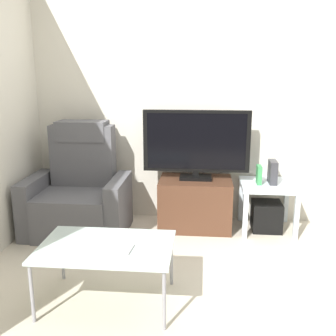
{
  "coord_description": "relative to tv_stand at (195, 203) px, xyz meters",
  "views": [
    {
      "loc": [
        -0.07,
        -2.97,
        1.56
      ],
      "look_at": [
        -0.39,
        0.5,
        0.7
      ],
      "focal_mm": 41.64,
      "sensor_mm": 36.0,
      "label": 1
    }
  ],
  "objects": [
    {
      "name": "book_upright",
      "position": [
        0.62,
        -0.03,
        0.32
      ],
      "size": [
        0.04,
        0.14,
        0.18
      ],
      "primitive_type": "cube",
      "color": "#388C4C",
      "rests_on": "side_table"
    },
    {
      "name": "television",
      "position": [
        0.0,
        0.02,
        0.62
      ],
      "size": [
        1.06,
        0.2,
        0.69
      ],
      "color": "black",
      "rests_on": "tv_stand"
    },
    {
      "name": "ground_plane",
      "position": [
        0.14,
        -0.82,
        -0.26
      ],
      "size": [
        6.4,
        6.4,
        0.0
      ],
      "primitive_type": "plane",
      "color": "beige"
    },
    {
      "name": "tv_stand",
      "position": [
        0.0,
        0.0,
        0.0
      ],
      "size": [
        0.73,
        0.5,
        0.51
      ],
      "color": "#4C2D1E",
      "rests_on": "ground"
    },
    {
      "name": "subwoofer_box",
      "position": [
        0.72,
        -0.01,
        -0.11
      ],
      "size": [
        0.29,
        0.29,
        0.29
      ],
      "primitive_type": "cube",
      "color": "black",
      "rests_on": "ground"
    },
    {
      "name": "game_console",
      "position": [
        0.76,
        0.0,
        0.35
      ],
      "size": [
        0.07,
        0.2,
        0.23
      ],
      "primitive_type": "cube",
      "color": "#333338",
      "rests_on": "side_table"
    },
    {
      "name": "cell_phone",
      "position": [
        -0.42,
        -1.47,
        0.17
      ],
      "size": [
        0.08,
        0.16,
        0.01
      ],
      "primitive_type": "cube",
      "rotation": [
        0.0,
        0.0,
        -0.09
      ],
      "color": "#B7B7BC",
      "rests_on": "coffee_table"
    },
    {
      "name": "recliner_armchair",
      "position": [
        -1.16,
        -0.17,
        0.12
      ],
      "size": [
        0.98,
        0.78,
        1.08
      ],
      "rotation": [
        0.0,
        0.0,
        -0.02
      ],
      "color": "#515156",
      "rests_on": "ground"
    },
    {
      "name": "wall_back",
      "position": [
        0.14,
        0.31,
        1.04
      ],
      "size": [
        6.4,
        0.06,
        2.6
      ],
      "primitive_type": "cube",
      "color": "beige",
      "rests_on": "ground"
    },
    {
      "name": "coffee_table",
      "position": [
        -0.57,
        -1.41,
        0.14
      ],
      "size": [
        0.9,
        0.6,
        0.43
      ],
      "color": "#B2C6C1",
      "rests_on": "ground"
    },
    {
      "name": "side_table",
      "position": [
        0.72,
        -0.01,
        0.15
      ],
      "size": [
        0.54,
        0.54,
        0.49
      ],
      "color": "silver",
      "rests_on": "ground"
    }
  ]
}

